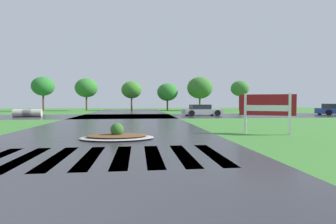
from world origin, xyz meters
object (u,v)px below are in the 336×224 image
at_px(estate_billboard, 267,107).
at_px(median_island, 117,136).
at_px(car_blue_compact, 336,110).
at_px(car_dark_suv, 202,110).
at_px(drainage_pipe_stack, 28,113).

bearing_deg(estate_billboard, median_island, 34.35).
distance_m(estate_billboard, median_island, 7.30).
bearing_deg(median_island, estate_billboard, 7.68).
bearing_deg(car_blue_compact, estate_billboard, -128.45).
height_order(median_island, car_blue_compact, car_blue_compact).
bearing_deg(median_island, car_blue_compact, 35.88).
height_order(estate_billboard, car_blue_compact, estate_billboard).
distance_m(car_dark_suv, drainage_pipe_stack, 18.21).
xyz_separation_m(car_dark_suv, drainage_pipe_stack, (-18.20, -0.64, -0.17)).
height_order(median_island, car_dark_suv, car_dark_suv).
xyz_separation_m(car_blue_compact, car_dark_suv, (-15.90, 0.37, -0.03)).
bearing_deg(drainage_pipe_stack, estate_billboard, -42.58).
relative_size(estate_billboard, drainage_pipe_stack, 0.87).
bearing_deg(car_dark_suv, median_island, -118.61).
height_order(car_blue_compact, drainage_pipe_stack, car_blue_compact).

